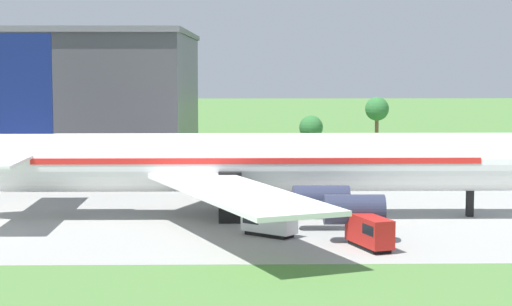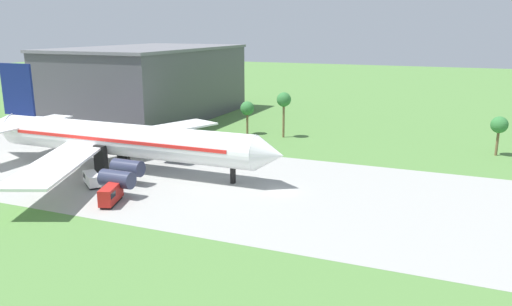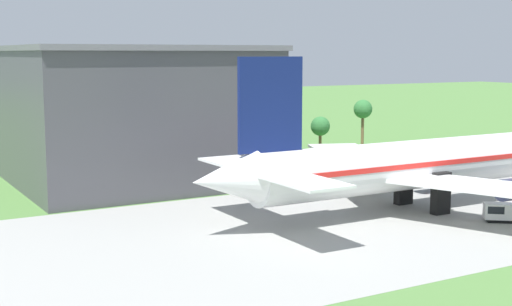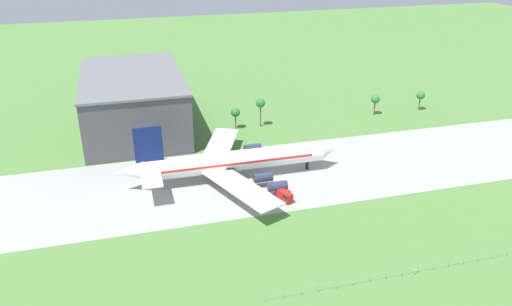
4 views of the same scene
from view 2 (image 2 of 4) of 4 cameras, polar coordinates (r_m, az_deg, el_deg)
ground_plane at (r=84.76m, az=2.87°, el=-4.45°), size 600.00×600.00×0.00m
taxiway_strip at (r=84.76m, az=2.87°, el=-4.44°), size 320.00×44.00×0.02m
jet_airliner at (r=100.26m, az=-15.56°, el=1.50°), size 68.37×59.80×19.85m
baggage_tug at (r=81.72m, az=-16.29°, el=-4.57°), size 3.86×6.50×2.97m
fuel_truck at (r=92.10m, az=-18.27°, el=-2.83°), size 5.54×4.98×2.28m
terminal_building at (r=156.04m, az=-11.94°, el=7.86°), size 36.72×61.20×21.36m
palm_tree_row at (r=119.26m, az=15.59°, el=4.12°), size 83.35×3.60×11.40m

